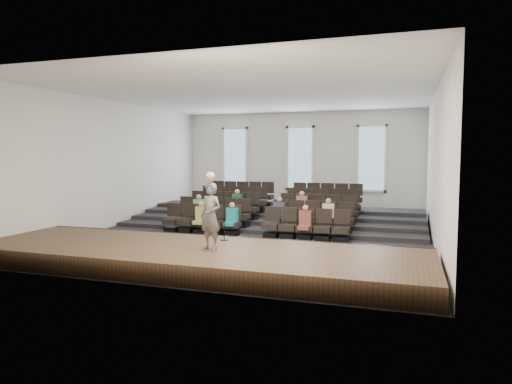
{
  "coord_description": "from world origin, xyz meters",
  "views": [
    {
      "loc": [
        5.15,
        -15.53,
        2.87
      ],
      "look_at": [
        -0.19,
        0.5,
        1.49
      ],
      "focal_mm": 32.0,
      "sensor_mm": 36.0,
      "label": 1
    }
  ],
  "objects": [
    {
      "name": "stage",
      "position": [
        0.0,
        -5.1,
        0.25
      ],
      "size": [
        11.8,
        3.6,
        0.5
      ],
      "primitive_type": "cube",
      "color": "#47311E",
      "rests_on": "ground"
    },
    {
      "name": "wall_right",
      "position": [
        6.02,
        0.0,
        2.5
      ],
      "size": [
        0.04,
        14.0,
        5.0
      ],
      "primitive_type": "cube",
      "color": "white",
      "rests_on": "ground"
    },
    {
      "name": "wall_front",
      "position": [
        0.0,
        -7.02,
        2.5
      ],
      "size": [
        12.0,
        0.04,
        5.0
      ],
      "primitive_type": "cube",
      "color": "white",
      "rests_on": "ground"
    },
    {
      "name": "ground",
      "position": [
        0.0,
        0.0,
        0.0
      ],
      "size": [
        14.0,
        14.0,
        0.0
      ],
      "primitive_type": "plane",
      "color": "black",
      "rests_on": "ground"
    },
    {
      "name": "audience",
      "position": [
        0.0,
        0.32,
        0.81
      ],
      "size": [
        5.45,
        2.64,
        1.1
      ],
      "color": "#A9B648",
      "rests_on": "seating_rows"
    },
    {
      "name": "seating_rows",
      "position": [
        -0.0,
        1.54,
        0.68
      ],
      "size": [
        6.8,
        4.7,
        1.67
      ],
      "color": "black",
      "rests_on": "ground"
    },
    {
      "name": "windows",
      "position": [
        0.0,
        6.95,
        2.7
      ],
      "size": [
        8.44,
        0.1,
        3.24
      ],
      "color": "white",
      "rests_on": "wall_back"
    },
    {
      "name": "wall_back",
      "position": [
        0.0,
        7.02,
        2.5
      ],
      "size": [
        12.0,
        0.04,
        5.0
      ],
      "primitive_type": "cube",
      "color": "white",
      "rests_on": "ground"
    },
    {
      "name": "risers",
      "position": [
        0.0,
        3.17,
        0.2
      ],
      "size": [
        11.8,
        4.8,
        0.6
      ],
      "color": "black",
      "rests_on": "ground"
    },
    {
      "name": "mic_stand",
      "position": [
        0.35,
        -3.92,
        0.93
      ],
      "size": [
        0.24,
        0.24,
        1.45
      ],
      "color": "black",
      "rests_on": "stage"
    },
    {
      "name": "stage_lip",
      "position": [
        0.0,
        -3.33,
        0.25
      ],
      "size": [
        11.8,
        0.06,
        0.52
      ],
      "primitive_type": "cube",
      "color": "black",
      "rests_on": "ground"
    },
    {
      "name": "ceiling",
      "position": [
        0.0,
        0.0,
        5.01
      ],
      "size": [
        12.0,
        14.0,
        0.02
      ],
      "primitive_type": "cube",
      "color": "white",
      "rests_on": "ground"
    },
    {
      "name": "speaker",
      "position": [
        0.51,
        -5.19,
        1.34
      ],
      "size": [
        0.71,
        0.57,
        1.68
      ],
      "primitive_type": "imported",
      "rotation": [
        0.0,
        0.0,
        -0.31
      ],
      "color": "#5E5A59",
      "rests_on": "stage"
    },
    {
      "name": "wall_left",
      "position": [
        -6.02,
        0.0,
        2.5
      ],
      "size": [
        0.04,
        14.0,
        5.0
      ],
      "primitive_type": "cube",
      "color": "white",
      "rests_on": "ground"
    }
  ]
}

